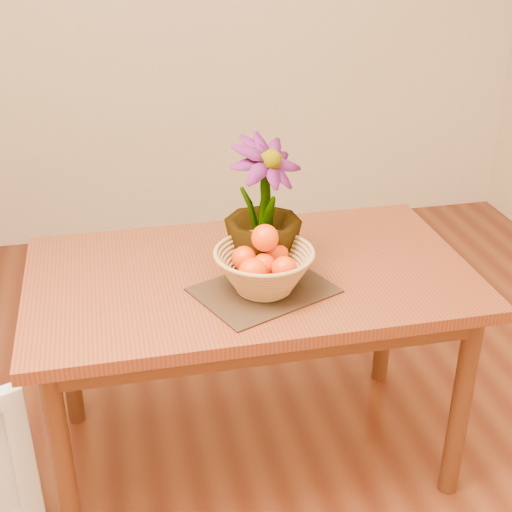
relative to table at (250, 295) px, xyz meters
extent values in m
cube|color=maroon|center=(0.00, 0.00, 0.07)|extent=(1.40, 0.80, 0.04)
cube|color=#4A2511|center=(0.00, 0.00, 0.01)|extent=(1.28, 0.68, 0.08)
cylinder|color=#4A2511|center=(-0.62, -0.32, -0.31)|extent=(0.06, 0.06, 0.71)
cylinder|color=#4A2511|center=(0.62, -0.32, -0.31)|extent=(0.06, 0.06, 0.71)
cylinder|color=#4A2511|center=(-0.62, 0.32, -0.31)|extent=(0.06, 0.06, 0.71)
cylinder|color=#4A2511|center=(0.62, 0.32, -0.31)|extent=(0.06, 0.06, 0.71)
cube|color=#332012|center=(0.01, -0.13, 0.09)|extent=(0.47, 0.42, 0.01)
cylinder|color=#AB8547|center=(0.01, -0.13, 0.10)|extent=(0.15, 0.15, 0.01)
sphere|color=#DD3F03|center=(0.01, -0.13, 0.18)|extent=(0.07, 0.07, 0.07)
sphere|color=#DD3F03|center=(0.06, -0.08, 0.19)|extent=(0.08, 0.08, 0.08)
sphere|color=#DD3F03|center=(-0.04, -0.09, 0.18)|extent=(0.07, 0.07, 0.07)
sphere|color=#DD3F03|center=(-0.03, -0.18, 0.19)|extent=(0.08, 0.08, 0.08)
sphere|color=#DD3F03|center=(0.06, -0.18, 0.18)|extent=(0.07, 0.07, 0.07)
sphere|color=#DD3F03|center=(0.02, -0.10, 0.25)|extent=(0.08, 0.08, 0.08)
imported|color=#154B16|center=(0.04, 0.00, 0.30)|extent=(0.33, 0.33, 0.43)
camera|label=1|loc=(-0.41, -1.94, 1.17)|focal=50.00mm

